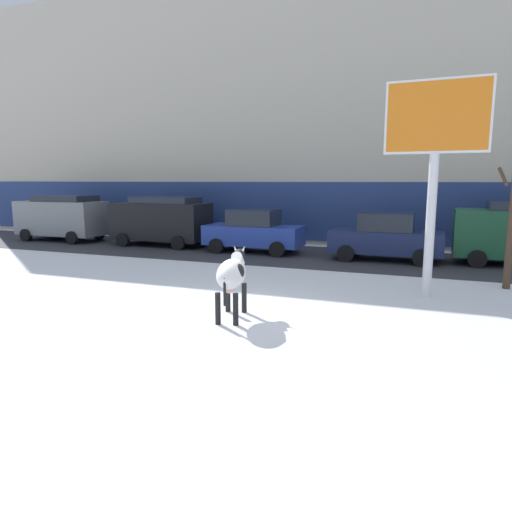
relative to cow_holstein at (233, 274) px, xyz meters
The scene contains 11 objects.
ground_plane 1.06m from the cow_holstein, 169.65° to the left, with size 120.00×120.00×0.00m, color white.
road_strip 8.94m from the cow_holstein, 92.15° to the left, with size 60.00×5.60×0.01m, color #333338.
building_facade 16.29m from the cow_holstein, 91.24° to the left, with size 44.00×6.10×13.00m.
cow_holstein is the anchor object (origin of this frame).
billboard 6.33m from the cow_holstein, 40.58° to the left, with size 2.53×0.32×5.56m.
car_grey_van 16.43m from the cow_holstein, 145.68° to the left, with size 4.62×2.17×2.32m.
car_black_van 12.23m from the cow_holstein, 129.49° to the left, with size 4.62×2.17×2.32m.
car_blue_sedan 9.58m from the cow_holstein, 108.02° to the left, with size 4.22×2.02×1.84m.
car_navy_sedan 9.31m from the cow_holstein, 74.10° to the left, with size 4.22×2.02×1.84m.
pedestrian_near_billboard 14.11m from the cow_holstein, 59.84° to the left, with size 0.36×0.24×1.73m.
pedestrian_by_cars 13.85m from the cow_holstein, 118.29° to the left, with size 0.36×0.24×1.73m.
Camera 1 is at (4.34, -9.22, 3.07)m, focal length 32.02 mm.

